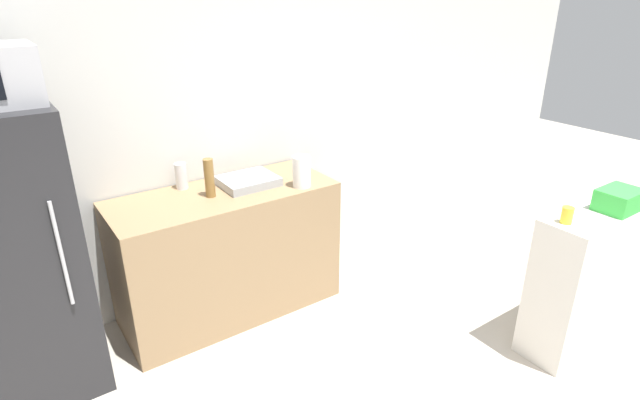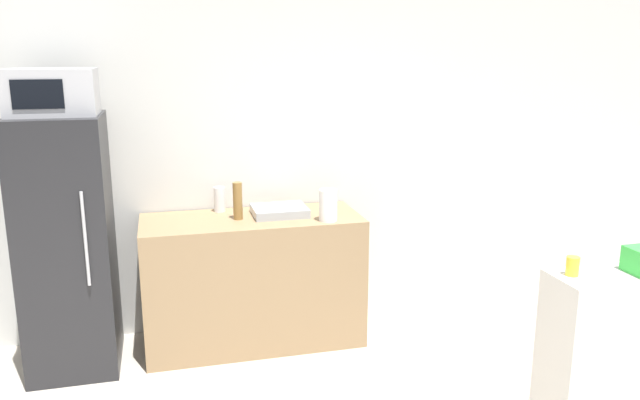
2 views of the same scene
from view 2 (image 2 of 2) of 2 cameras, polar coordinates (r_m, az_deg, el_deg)
The scene contains 10 objects.
wall_back at distance 4.75m, azimuth -4.05°, elevation 3.90°, with size 8.00×0.06×2.60m, color silver.
refrigerator at distance 4.42m, azimuth -22.09°, elevation -3.83°, with size 0.56×0.67×1.70m.
microwave at distance 4.25m, azimuth -23.28°, elevation 9.06°, with size 0.52×0.40×0.29m.
counter at distance 4.58m, azimuth -6.13°, elevation -7.29°, with size 1.54×0.64×0.94m, color #937551.
sink_basin at distance 4.48m, azimuth -3.72°, elevation -0.99°, with size 0.38×0.32×0.06m, color #9EA3A8.
bottle_tall at distance 4.37m, azimuth -7.54°, elevation -0.08°, with size 0.07×0.07×0.26m, color olive.
bottle_short at distance 4.61m, azimuth -9.18°, elevation 0.06°, with size 0.08×0.08×0.18m, color silver.
shelf_cabinet at distance 3.81m, azimuth 25.52°, elevation -12.81°, with size 0.81×0.32×0.96m, color silver.
jar at distance 3.45m, azimuth 22.09°, elevation -5.63°, with size 0.07×0.07×0.10m, color yellow.
paper_towel_roll at distance 4.30m, azimuth 0.75°, elevation -0.49°, with size 0.13×0.13×0.22m, color white.
Camera 2 is at (-0.84, -1.76, 2.09)m, focal length 35.00 mm.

